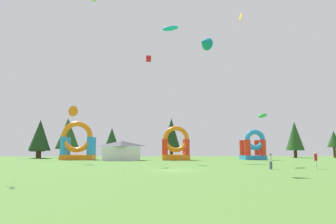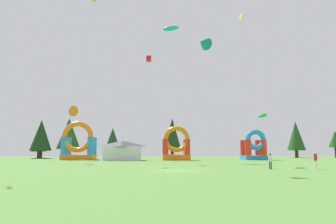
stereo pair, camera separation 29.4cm
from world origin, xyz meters
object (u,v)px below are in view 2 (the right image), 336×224
Objects in this scene: kite_teal_delta at (203,43)px; kite_cyan_parafoil at (171,29)px; person_near_camera at (315,159)px; festival_tent at (122,151)px; kite_green_parafoil at (263,116)px; person_midfield at (270,160)px; inflatable_blue_arch at (176,148)px; kite_lime_parafoil at (93,1)px; inflatable_red_slide at (254,148)px; kite_orange_delta at (76,112)px; inflatable_orange_dome at (78,146)px; kite_red_box at (149,59)px; kite_yellow_diamond at (241,18)px.

kite_cyan_parafoil is (-1.76, 27.70, 12.46)m from kite_teal_delta.
person_near_camera is 0.27× the size of festival_tent.
person_midfield is (-1.44, -5.84, -5.35)m from kite_green_parafoil.
inflatable_blue_arch is 10.27m from festival_tent.
kite_lime_parafoil is at bearing 125.54° from kite_teal_delta.
kite_green_parafoil is (10.54, -19.53, -19.01)m from kite_cyan_parafoil.
kite_teal_delta is 36.78m from inflatable_red_slide.
inflatable_blue_arch is at bearing 28.16° from kite_lime_parafoil.
kite_orange_delta is 1.44× the size of inflatable_red_slide.
inflatable_orange_dome reaches higher than festival_tent.
inflatable_orange_dome is (-27.41, 30.95, 1.81)m from person_midfield.
person_midfield is (13.24, -17.68, -15.97)m from kite_red_box.
inflatable_red_slide is 0.88× the size of festival_tent.
inflatable_red_slide is at bearing 23.87° from kite_orange_delta.
kite_orange_delta is 33.59m from person_near_camera.
kite_orange_delta is 25.31m from kite_cyan_parafoil.
festival_tent is (-18.20, 26.64, 0.83)m from person_midfield.
person_midfield is (-2.00, -15.86, -22.54)m from kite_yellow_diamond.
kite_teal_delta is 0.48× the size of kite_lime_parafoil.
kite_red_box is 29.91m from person_near_camera.
festival_tent is at bearing -174.85° from inflatable_blue_arch.
kite_yellow_diamond is (9.34, 18.18, 10.64)m from kite_teal_delta.
inflatable_blue_arch is at bearing 113.44° from kite_green_parafoil.
kite_green_parafoil is 24.79m from inflatable_red_slide.
kite_green_parafoil is at bearing -100.33° from person_midfield.
inflatable_orange_dome is at bearing 152.83° from kite_yellow_diamond.
kite_teal_delta is 30.42m from kite_cyan_parafoil.
kite_yellow_diamond is 4.07× the size of inflatable_red_slide.
kite_lime_parafoil is 30.65m from inflatable_blue_arch.
inflatable_orange_dome is at bearing 154.93° from festival_tent.
festival_tent is (9.21, -4.31, -0.97)m from inflatable_orange_dome.
kite_yellow_diamond reaches higher than inflatable_red_slide.
person_midfield is 4.91m from person_near_camera.
kite_lime_parafoil is at bearing -68.71° from inflatable_orange_dome.
inflatable_red_slide is 26.19m from festival_tent.
person_near_camera is at bearing -27.61° from kite_orange_delta.
festival_tent is at bearing 172.06° from kite_cyan_parafoil.
kite_yellow_diamond is 3.74× the size of inflatable_blue_arch.
kite_orange_delta is 27.40m from kite_green_parafoil.
kite_orange_delta is 0.35× the size of kite_yellow_diamond.
kite_red_box is at bearing -118.02° from inflatable_blue_arch.
kite_orange_delta is 1.27× the size of festival_tent.
kite_lime_parafoil is at bearing 171.60° from kite_yellow_diamond.
inflatable_orange_dome is at bearing 111.29° from kite_lime_parafoil.
kite_teal_delta is 40.14m from inflatable_orange_dome.
inflatable_red_slide is at bearing 17.81° from kite_lime_parafoil.
kite_teal_delta is 14.17m from person_midfield.
person_near_camera is at bearing -61.11° from kite_cyan_parafoil.
kite_lime_parafoil is at bearing -157.19° from kite_cyan_parafoil.
kite_orange_delta reaches higher than person_midfield.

